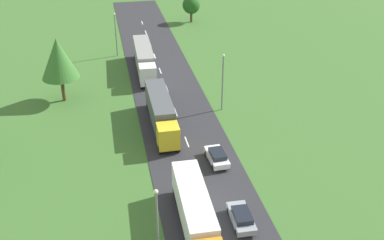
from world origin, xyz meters
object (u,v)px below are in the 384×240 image
truck_second (161,111)px  car_third (217,156)px  lamppost_third (116,32)px  tree_birch (59,58)px  tree_oak (191,5)px  lamppost_lead (157,225)px  lamppost_second (223,79)px  truck_lead (196,215)px  car_second (242,217)px  truck_third (144,58)px

truck_second → car_third: bearing=-62.6°
lamppost_third → tree_birch: (-8.34, -16.05, 2.03)m
truck_second → tree_oak: size_ratio=2.43×
truck_second → lamppost_lead: bearing=-98.7°
lamppost_second → tree_birch: bearing=161.0°
lamppost_second → truck_second: bearing=-161.0°
truck_lead → lamppost_lead: 5.41m
car_third → tree_birch: bearing=131.3°
truck_lead → car_second: (4.26, 0.36, -1.28)m
car_third → lamppost_lead: (-8.34, -13.73, 3.52)m
truck_lead → car_third: truck_lead is taller
car_third → tree_birch: tree_birch is taller
truck_second → lamppost_lead: lamppost_lead is taller
tree_oak → tree_birch: bearing=-127.0°
tree_oak → tree_birch: tree_birch is taller
lamppost_third → tree_birch: size_ratio=0.82×
truck_third → tree_birch: tree_birch is taller
truck_second → tree_birch: bearing=140.4°
truck_lead → car_second: size_ratio=3.09×
truck_lead → lamppost_lead: bearing=-140.1°
car_second → car_third: 10.23m
car_second → car_third: bearing=88.3°
car_third → car_second: bearing=-91.7°
car_second → car_third: size_ratio=1.01×
lamppost_third → car_third: bearing=-76.3°
truck_third → lamppost_second: lamppost_second is taller
car_second → lamppost_third: bearing=100.4°
truck_third → tree_oak: tree_oak is taller
truck_lead → lamppost_third: 46.20m
lamppost_third → lamppost_lead: bearing=-89.6°
car_third → tree_oak: bearing=81.6°
truck_second → lamppost_third: 26.48m
truck_third → tree_birch: (-12.16, -8.28, 4.04)m
car_third → truck_second: bearing=117.4°
truck_lead → tree_birch: bearing=112.5°
car_third → lamppost_third: lamppost_third is taller
car_second → lamppost_lead: size_ratio=0.55×
truck_second → tree_oak: (12.51, 42.88, 1.36)m
truck_third → lamppost_lead: size_ratio=1.84×
lamppost_lead → tree_birch: tree_birch is taller
lamppost_second → tree_oak: bearing=84.4°
truck_lead → lamppost_third: size_ratio=1.78×
tree_oak → tree_birch: 41.15m
lamppost_second → lamppost_third: (-12.40, 23.18, -0.23)m
truck_third → truck_lead: bearing=-89.6°
car_second → lamppost_second: (4.07, 22.44, 3.61)m
truck_second → lamppost_second: 9.33m
lamppost_lead → tree_oak: size_ratio=1.44×
tree_oak → car_third: bearing=-98.4°
car_second → tree_birch: bearing=119.4°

